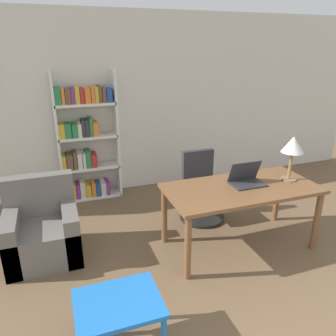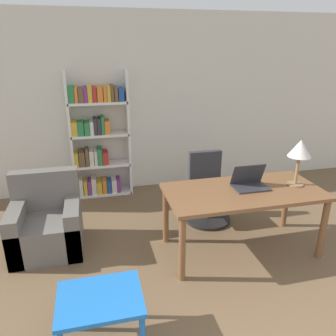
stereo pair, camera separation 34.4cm
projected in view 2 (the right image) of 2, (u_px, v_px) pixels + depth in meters
name	position (u px, v px, depth m)	size (l,w,h in m)	color
wall_back	(156.00, 104.00, 5.11)	(8.00, 0.06, 2.70)	silver
desk	(243.00, 198.00, 3.56)	(1.69, 0.82, 0.74)	brown
laptop	(249.00, 183.00, 3.58)	(0.38, 0.25, 0.25)	#2D2D33
table_lamp	(300.00, 150.00, 3.52)	(0.25, 0.25, 0.52)	olive
office_chair	(207.00, 193.00, 4.33)	(0.60, 0.60, 0.91)	black
side_table_blue	(100.00, 304.00, 2.44)	(0.63, 0.50, 0.46)	blue
armchair	(47.00, 225.00, 3.71)	(0.75, 0.71, 0.87)	#66605B
bookshelf	(97.00, 141.00, 4.90)	(0.88, 0.28, 1.89)	white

